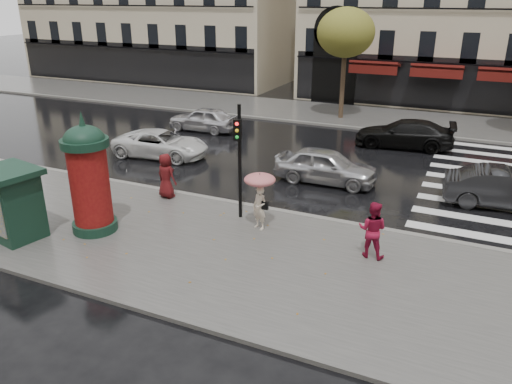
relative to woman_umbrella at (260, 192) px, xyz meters
The scene contains 18 objects.
ground 1.95m from the woman_umbrella, 86.34° to the right, with size 160.00×160.00×0.00m, color black.
near_sidewalk 2.29m from the woman_umbrella, 87.33° to the right, with size 90.00×7.00×0.12m, color #474744.
far_sidewalk 17.70m from the woman_umbrella, 89.72° to the left, with size 90.00×6.00×0.12m, color #474744.
near_kerb 2.12m from the woman_umbrella, 86.98° to the left, with size 90.00×0.25×0.14m, color slate.
far_kerb 14.71m from the woman_umbrella, 89.66° to the left, with size 90.00×0.25×0.14m, color slate.
zebra_crossing 10.34m from the woman_umbrella, 53.56° to the left, with size 3.60×11.75×0.01m, color silver.
tree_far_left 17.17m from the woman_umbrella, 96.56° to the left, with size 3.40×3.40×6.64m.
woman_umbrella is the anchor object (origin of this frame).
woman_red 3.75m from the woman_umbrella, ahead, with size 0.83×0.64×1.70m, color maroon.
man_burgundy 4.45m from the woman_umbrella, 166.34° to the left, with size 0.83×0.54×1.70m, color #531012.
morris_column 5.38m from the woman_umbrella, 154.31° to the right, with size 1.46×1.46×3.92m.
traffic_light 1.54m from the woman_umbrella, 153.05° to the left, with size 0.27×0.38×3.91m.
newsstand 7.69m from the woman_umbrella, 151.14° to the right, with size 2.13×1.90×2.24m.
car_silver 5.45m from the woman_umbrella, 83.95° to the left, with size 1.70×4.22×1.44m, color #B8B9BD.
car_darkgrey 9.22m from the woman_umbrella, 37.38° to the left, with size 1.51×4.33×1.43m, color black.
car_white 9.46m from the woman_umbrella, 144.20° to the left, with size 2.10×4.56×1.27m, color white.
car_black 12.30m from the woman_umbrella, 77.48° to the left, with size 1.97×4.85×1.41m, color black.
car_far_silver 13.50m from the woman_umbrella, 127.95° to the left, with size 1.61×4.01×1.37m, color silver.
Camera 1 is at (5.94, -12.14, 7.23)m, focal length 35.00 mm.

